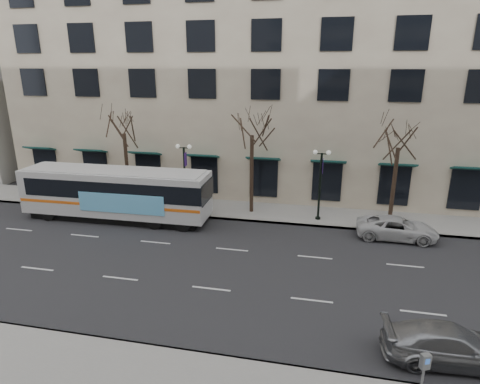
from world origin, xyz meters
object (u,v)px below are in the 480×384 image
(tree_far_right, at_px, (400,134))
(white_pickup, at_px, (397,228))
(pay_station, at_px, (425,364))
(tree_far_left, at_px, (123,121))
(lamp_post_left, at_px, (185,174))
(tree_far_mid, at_px, (252,122))
(city_bus, at_px, (117,192))
(silver_car, at_px, (450,345))
(lamp_post_right, at_px, (320,182))

(tree_far_right, bearing_deg, white_pickup, -88.72)
(white_pickup, bearing_deg, pay_station, 176.29)
(tree_far_left, height_order, lamp_post_left, tree_far_left)
(tree_far_mid, relative_size, city_bus, 0.62)
(tree_far_mid, distance_m, tree_far_right, 10.01)
(city_bus, height_order, silver_car, city_bus)
(lamp_post_right, height_order, city_bus, lamp_post_right)
(tree_far_mid, relative_size, pay_station, 5.94)
(white_pickup, bearing_deg, tree_far_left, 83.90)
(tree_far_left, relative_size, lamp_post_right, 1.60)
(pay_station, bearing_deg, tree_far_mid, 96.35)
(lamp_post_right, bearing_deg, tree_far_right, 6.85)
(lamp_post_right, xyz_separation_m, pay_station, (3.87, -15.50, -1.75))
(lamp_post_left, height_order, pay_station, lamp_post_left)
(pay_station, bearing_deg, silver_car, 32.31)
(tree_far_left, height_order, tree_far_right, tree_far_left)
(tree_far_left, bearing_deg, pay_station, -40.46)
(white_pickup, height_order, pay_station, pay_station)
(tree_far_mid, height_order, city_bus, tree_far_mid)
(lamp_post_left, bearing_deg, tree_far_right, 2.29)
(lamp_post_left, bearing_deg, lamp_post_right, 0.00)
(tree_far_left, bearing_deg, lamp_post_right, -2.29)
(tree_far_right, distance_m, city_bus, 20.00)
(lamp_post_left, bearing_deg, city_bus, -148.87)
(tree_far_mid, xyz_separation_m, pay_station, (8.88, -16.10, -5.71))
(lamp_post_left, relative_size, city_bus, 0.38)
(silver_car, height_order, white_pickup, silver_car)
(tree_far_mid, relative_size, tree_far_right, 1.06)
(lamp_post_right, height_order, white_pickup, lamp_post_right)
(tree_far_right, relative_size, white_pickup, 1.59)
(tree_far_left, height_order, pay_station, tree_far_left)
(white_pickup, bearing_deg, tree_far_right, 2.56)
(city_bus, distance_m, silver_car, 22.41)
(city_bus, bearing_deg, tree_far_mid, 18.23)
(tree_far_right, bearing_deg, silver_car, -89.11)
(tree_far_right, height_order, lamp_post_right, tree_far_right)
(tree_far_right, distance_m, lamp_post_left, 15.40)
(city_bus, bearing_deg, tree_far_right, 8.66)
(white_pickup, bearing_deg, tree_far_mid, 76.79)
(tree_far_left, xyz_separation_m, city_bus, (0.75, -3.17, -4.67))
(city_bus, bearing_deg, tree_far_left, 102.57)
(tree_far_mid, distance_m, pay_station, 19.25)
(lamp_post_right, relative_size, silver_car, 1.05)
(lamp_post_right, bearing_deg, white_pickup, -21.61)
(pay_station, bearing_deg, tree_far_right, 63.49)
(tree_far_right, height_order, silver_car, tree_far_right)
(lamp_post_left, relative_size, pay_station, 3.62)
(tree_far_left, distance_m, silver_car, 25.42)
(lamp_post_left, distance_m, lamp_post_right, 10.00)
(tree_far_mid, xyz_separation_m, silver_car, (10.22, -14.19, -6.19))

